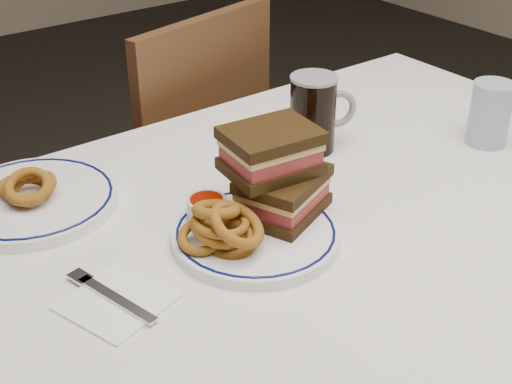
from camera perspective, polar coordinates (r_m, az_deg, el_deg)
dining_table at (r=1.13m, az=4.70°, el=-6.24°), size 1.27×0.87×0.75m
chair_far at (r=1.76m, az=-6.43°, el=1.68°), size 0.49×0.49×0.89m
main_plate at (r=1.01m, az=-0.03°, el=-3.40°), size 0.24×0.24×0.02m
reuben_sandwich at (r=1.01m, az=1.68°, el=1.59°), size 0.16×0.14×0.13m
onion_rings_main at (r=0.96m, az=-2.72°, el=-2.75°), size 0.11×0.11×0.09m
ketchup_ramekin at (r=1.02m, az=-3.96°, el=-1.28°), size 0.06×0.06×0.03m
beer_mug at (r=1.24m, az=4.68°, el=6.34°), size 0.12×0.08×0.14m
water_glass at (r=1.32m, az=18.21°, el=5.98°), size 0.07×0.07×0.11m
far_plate at (r=1.14m, az=-17.49°, el=-0.62°), size 0.26×0.26×0.02m
onion_rings_far at (r=1.13m, az=-17.76°, el=0.34°), size 0.09×0.11×0.06m
napkin_fork at (r=0.92m, az=-11.17°, el=-8.50°), size 0.15×0.16×0.01m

